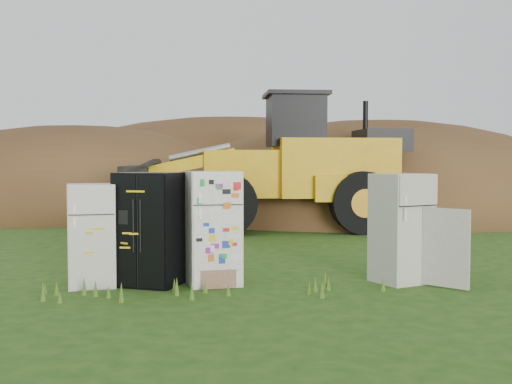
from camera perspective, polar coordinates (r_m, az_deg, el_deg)
ground at (r=10.06m, az=-0.14°, el=-8.17°), size 120.00×120.00×0.00m
fridge_leftmost at (r=10.07m, az=-14.43°, el=-3.75°), size 0.81×0.79×1.56m
fridge_black_side at (r=9.97m, az=-9.49°, el=-3.27°), size 1.10×0.99×1.73m
fridge_sticker at (r=9.91m, az=-3.81°, el=-3.22°), size 0.90×0.85×1.75m
fridge_open_door at (r=10.33m, az=12.80°, el=-3.15°), size 1.00×0.97×1.71m
wheel_loader at (r=17.47m, az=0.47°, el=2.73°), size 7.78×3.29×3.73m
dirt_mound_right at (r=22.88m, az=10.67°, el=-1.94°), size 15.98×11.72×6.58m
dirt_mound_left at (r=24.44m, az=-15.68°, el=-1.68°), size 15.08×11.31×6.33m
dirt_mound_back at (r=27.20m, az=-2.21°, el=-1.11°), size 19.74×13.16×7.41m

